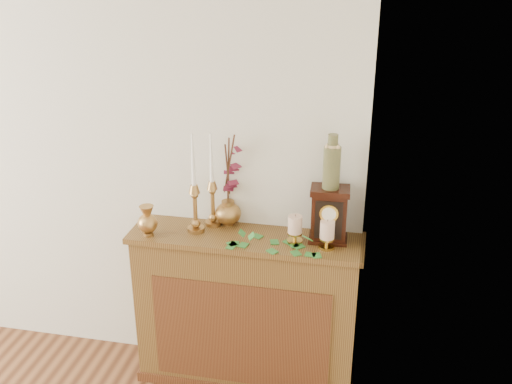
% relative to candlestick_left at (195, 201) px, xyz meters
% --- Properties ---
extents(console_shelf, '(1.24, 0.34, 0.93)m').
position_rel_candlestick_left_xyz_m(console_shelf, '(0.27, -0.00, -0.67)').
color(console_shelf, brown).
rests_on(console_shelf, ground).
extents(candlestick_left, '(0.09, 0.09, 0.54)m').
position_rel_candlestick_left_xyz_m(candlestick_left, '(0.00, 0.00, 0.00)').
color(candlestick_left, '#AB8144').
rests_on(candlestick_left, console_shelf).
extents(candlestick_center, '(0.09, 0.09, 0.52)m').
position_rel_candlestick_left_xyz_m(candlestick_center, '(0.07, 0.09, -0.01)').
color(candlestick_center, '#AB8144').
rests_on(candlestick_center, console_shelf).
extents(bud_vase, '(0.10, 0.10, 0.17)m').
position_rel_candlestick_left_xyz_m(bud_vase, '(-0.23, -0.10, -0.09)').
color(bud_vase, '#AB8144').
rests_on(bud_vase, console_shelf).
extents(ginger_jar, '(0.22, 0.23, 0.53)m').
position_rel_candlestick_left_xyz_m(ginger_jar, '(0.16, 0.14, 0.06)').
color(ginger_jar, '#AB8144').
rests_on(ginger_jar, console_shelf).
extents(pillar_candle_left, '(0.08, 0.08, 0.16)m').
position_rel_candlestick_left_xyz_m(pillar_candle_left, '(0.53, -0.02, -0.10)').
color(pillar_candle_left, '#B89840').
rests_on(pillar_candle_left, console_shelf).
extents(pillar_candle_right, '(0.08, 0.08, 0.16)m').
position_rel_candlestick_left_xyz_m(pillar_candle_right, '(0.70, -0.05, -0.09)').
color(pillar_candle_right, '#B89840').
rests_on(pillar_candle_right, console_shelf).
extents(ivy_garland, '(0.47, 0.20, 0.09)m').
position_rel_candlestick_left_xyz_m(ivy_garland, '(0.45, -0.11, -0.16)').
color(ivy_garland, '#2C712B').
rests_on(ivy_garland, console_shelf).
extents(mantel_clock, '(0.20, 0.15, 0.29)m').
position_rel_candlestick_left_xyz_m(mantel_clock, '(0.70, 0.03, -0.03)').
color(mantel_clock, black).
rests_on(mantel_clock, console_shelf).
extents(ceramic_vase, '(0.09, 0.09, 0.28)m').
position_rel_candlestick_left_xyz_m(ceramic_vase, '(0.70, 0.04, 0.24)').
color(ceramic_vase, '#1B3728').
rests_on(ceramic_vase, mantel_clock).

